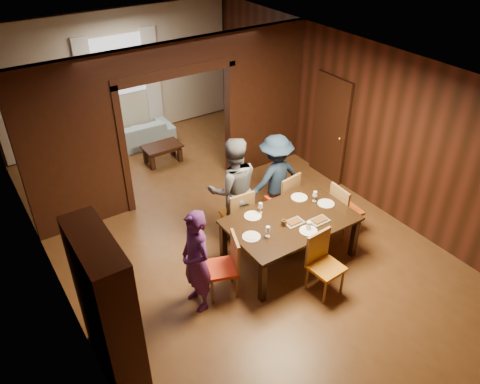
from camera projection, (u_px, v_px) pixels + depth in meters
floor at (227, 232)px, 8.09m from camera, size 9.00×9.00×0.00m
ceiling at (223, 68)px, 6.49m from camera, size 5.50×9.00×0.02m
room_walls at (171, 114)px, 8.57m from camera, size 5.52×9.01×2.90m
person_purple at (196, 262)px, 6.29m from camera, size 0.39×0.59×1.58m
person_grey at (233, 189)px, 7.57m from camera, size 1.04×0.91×1.81m
person_navy at (275, 178)px, 8.06m from camera, size 1.04×0.61×1.60m
sofa at (129, 136)px, 10.53m from camera, size 2.01×0.83×0.58m
serving_bowl at (290, 209)px, 7.27m from camera, size 0.37×0.37×0.09m
dining_table at (289, 238)px, 7.35m from camera, size 1.95×1.21×0.76m
coffee_table at (163, 154)px, 10.02m from camera, size 0.80×0.50×0.40m
chair_left at (222, 266)px, 6.66m from camera, size 0.56×0.56×0.97m
chair_right at (347, 209)px, 7.82m from camera, size 0.46×0.46×0.97m
chair_far_l at (236, 213)px, 7.73m from camera, size 0.47×0.47×0.97m
chair_far_r at (281, 196)px, 8.14m from camera, size 0.50×0.50×0.97m
chair_near at (326, 266)px, 6.66m from camera, size 0.47×0.47×0.97m
hutch at (107, 308)px, 5.33m from camera, size 0.40×1.20×2.00m
door_right at (330, 129)px, 9.09m from camera, size 0.06×0.90×2.10m
window_far at (118, 66)px, 10.24m from camera, size 1.20×0.03×1.30m
curtain_left at (89, 93)px, 10.12m from camera, size 0.35×0.06×2.40m
curtain_right at (152, 80)px, 10.80m from camera, size 0.35×0.06×2.40m
plate_left at (251, 237)px, 6.77m from camera, size 0.27×0.27×0.01m
plate_far_l at (253, 216)px, 7.19m from camera, size 0.27×0.27×0.01m
plate_far_r at (299, 197)px, 7.62m from camera, size 0.27×0.27×0.01m
plate_right at (326, 204)px, 7.47m from camera, size 0.27×0.27×0.01m
plate_near at (308, 231)px, 6.89m from camera, size 0.27×0.27×0.01m
platter_a at (294, 222)px, 7.04m from camera, size 0.30×0.20×0.04m
platter_b at (319, 220)px, 7.08m from camera, size 0.30×0.20×0.04m
wineglass_left at (268, 232)px, 6.73m from camera, size 0.08×0.08×0.18m
wineglass_far at (260, 208)px, 7.22m from camera, size 0.08×0.08×0.18m
wineglass_right at (315, 196)px, 7.49m from camera, size 0.08×0.08×0.18m
tumbler at (309, 226)px, 6.88m from camera, size 0.07×0.07×0.14m
condiment_jar at (284, 222)px, 6.98m from camera, size 0.08×0.08×0.11m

